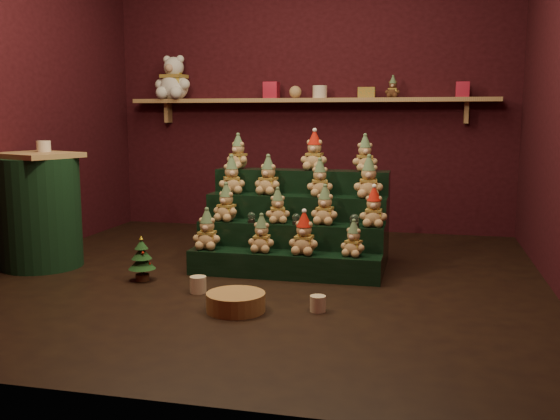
% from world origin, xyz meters
% --- Properties ---
extents(ground, '(4.00, 4.00, 0.00)m').
position_xyz_m(ground, '(0.00, 0.00, 0.00)').
color(ground, black).
rests_on(ground, ground).
extents(back_wall, '(4.00, 0.10, 2.80)m').
position_xyz_m(back_wall, '(0.00, 2.05, 1.40)').
color(back_wall, black).
rests_on(back_wall, ground).
extents(front_wall, '(4.00, 0.10, 2.80)m').
position_xyz_m(front_wall, '(0.00, -2.05, 1.40)').
color(front_wall, black).
rests_on(front_wall, ground).
extents(back_shelf, '(3.60, 0.26, 0.24)m').
position_xyz_m(back_shelf, '(0.00, 1.87, 1.29)').
color(back_shelf, '#A38551').
rests_on(back_shelf, ground).
extents(riser_tier_front, '(1.40, 0.22, 0.18)m').
position_xyz_m(riser_tier_front, '(0.18, 0.04, 0.09)').
color(riser_tier_front, black).
rests_on(riser_tier_front, ground).
extents(riser_tier_midfront, '(1.40, 0.22, 0.36)m').
position_xyz_m(riser_tier_midfront, '(0.18, 0.26, 0.18)').
color(riser_tier_midfront, black).
rests_on(riser_tier_midfront, ground).
extents(riser_tier_midback, '(1.40, 0.22, 0.54)m').
position_xyz_m(riser_tier_midback, '(0.18, 0.48, 0.27)').
color(riser_tier_midback, black).
rests_on(riser_tier_midback, ground).
extents(riser_tier_back, '(1.40, 0.22, 0.72)m').
position_xyz_m(riser_tier_back, '(0.18, 0.70, 0.36)').
color(riser_tier_back, black).
rests_on(riser_tier_back, ground).
extents(teddy_0, '(0.22, 0.20, 0.29)m').
position_xyz_m(teddy_0, '(-0.40, 0.05, 0.33)').
color(teddy_0, tan).
rests_on(teddy_0, riser_tier_front).
extents(teddy_1, '(0.19, 0.17, 0.27)m').
position_xyz_m(teddy_1, '(0.01, 0.04, 0.31)').
color(teddy_1, tan).
rests_on(teddy_1, riser_tier_front).
extents(teddy_2, '(0.22, 0.20, 0.30)m').
position_xyz_m(teddy_2, '(0.33, 0.03, 0.33)').
color(teddy_2, tan).
rests_on(teddy_2, riser_tier_front).
extents(teddy_3, '(0.22, 0.20, 0.25)m').
position_xyz_m(teddy_3, '(0.68, 0.05, 0.30)').
color(teddy_3, tan).
rests_on(teddy_3, riser_tier_front).
extents(teddy_4, '(0.24, 0.22, 0.28)m').
position_xyz_m(teddy_4, '(-0.32, 0.25, 0.50)').
color(teddy_4, tan).
rests_on(teddy_4, riser_tier_midfront).
extents(teddy_5, '(0.22, 0.21, 0.25)m').
position_xyz_m(teddy_5, '(0.08, 0.25, 0.49)').
color(teddy_5, tan).
rests_on(teddy_5, riser_tier_midfront).
extents(teddy_6, '(0.22, 0.20, 0.28)m').
position_xyz_m(teddy_6, '(0.44, 0.27, 0.50)').
color(teddy_6, tan).
rests_on(teddy_6, riser_tier_midfront).
extents(teddy_7, '(0.20, 0.18, 0.28)m').
position_xyz_m(teddy_7, '(0.79, 0.26, 0.50)').
color(teddy_7, tan).
rests_on(teddy_7, riser_tier_midfront).
extents(teddy_8, '(0.27, 0.26, 0.29)m').
position_xyz_m(teddy_8, '(-0.35, 0.49, 0.69)').
color(teddy_8, tan).
rests_on(teddy_8, riser_tier_midback).
extents(teddy_9, '(0.25, 0.23, 0.30)m').
position_xyz_m(teddy_9, '(-0.05, 0.50, 0.69)').
color(teddy_9, tan).
rests_on(teddy_9, riser_tier_midback).
extents(teddy_10, '(0.24, 0.22, 0.28)m').
position_xyz_m(teddy_10, '(0.36, 0.48, 0.68)').
color(teddy_10, tan).
rests_on(teddy_10, riser_tier_midback).
extents(teddy_11, '(0.23, 0.21, 0.31)m').
position_xyz_m(teddy_11, '(0.73, 0.47, 0.69)').
color(teddy_11, tan).
rests_on(teddy_11, riser_tier_midback).
extents(teddy_12, '(0.25, 0.24, 0.28)m').
position_xyz_m(teddy_12, '(-0.36, 0.70, 0.86)').
color(teddy_12, tan).
rests_on(teddy_12, riser_tier_back).
extents(teddy_13, '(0.23, 0.21, 0.30)m').
position_xyz_m(teddy_13, '(0.28, 0.72, 0.87)').
color(teddy_13, tan).
rests_on(teddy_13, riser_tier_back).
extents(teddy_14, '(0.24, 0.23, 0.28)m').
position_xyz_m(teddy_14, '(0.68, 0.71, 0.86)').
color(teddy_14, tan).
rests_on(teddy_14, riser_tier_back).
extents(snow_globe_a, '(0.06, 0.06, 0.08)m').
position_xyz_m(snow_globe_a, '(-0.11, 0.20, 0.40)').
color(snow_globe_a, black).
rests_on(snow_globe_a, riser_tier_midfront).
extents(snow_globe_b, '(0.06, 0.06, 0.08)m').
position_xyz_m(snow_globe_b, '(0.23, 0.20, 0.40)').
color(snow_globe_b, black).
rests_on(snow_globe_b, riser_tier_midfront).
extents(snow_globe_c, '(0.07, 0.07, 0.09)m').
position_xyz_m(snow_globe_c, '(0.66, 0.20, 0.41)').
color(snow_globe_c, black).
rests_on(snow_globe_c, riser_tier_midfront).
extents(side_table, '(0.70, 0.65, 0.88)m').
position_xyz_m(side_table, '(-1.71, -0.07, 0.43)').
color(side_table, '#A38551').
rests_on(side_table, ground).
extents(table_ornament, '(0.11, 0.11, 0.08)m').
position_xyz_m(table_ornament, '(-1.71, 0.03, 0.92)').
color(table_ornament, beige).
rests_on(table_ornament, side_table).
extents(mini_christmas_tree, '(0.19, 0.19, 0.32)m').
position_xyz_m(mini_christmas_tree, '(-0.77, -0.28, 0.16)').
color(mini_christmas_tree, '#412617').
rests_on(mini_christmas_tree, ground).
extents(mug_left, '(0.11, 0.11, 0.11)m').
position_xyz_m(mug_left, '(-0.28, -0.47, 0.05)').
color(mug_left, beige).
rests_on(mug_left, ground).
extents(mug_right, '(0.09, 0.09, 0.09)m').
position_xyz_m(mug_right, '(0.55, -0.69, 0.05)').
color(mug_right, beige).
rests_on(mug_right, ground).
extents(wicker_basket, '(0.46, 0.46, 0.11)m').
position_xyz_m(wicker_basket, '(0.08, -0.79, 0.06)').
color(wicker_basket, '#95673C').
rests_on(wicker_basket, ground).
extents(white_bear, '(0.43, 0.40, 0.55)m').
position_xyz_m(white_bear, '(-1.38, 1.84, 1.59)').
color(white_bear, silver).
rests_on(white_bear, back_shelf).
extents(brown_bear, '(0.15, 0.14, 0.20)m').
position_xyz_m(brown_bear, '(0.82, 1.84, 1.42)').
color(brown_bear, '#502F1A').
rests_on(brown_bear, back_shelf).
extents(gift_tin_red_a, '(0.14, 0.14, 0.16)m').
position_xyz_m(gift_tin_red_a, '(-0.36, 1.85, 1.40)').
color(gift_tin_red_a, '#AE1A35').
rests_on(gift_tin_red_a, back_shelf).
extents(gift_tin_cream, '(0.14, 0.14, 0.12)m').
position_xyz_m(gift_tin_cream, '(0.12, 1.85, 1.38)').
color(gift_tin_cream, beige).
rests_on(gift_tin_cream, back_shelf).
extents(gift_tin_red_b, '(0.12, 0.12, 0.14)m').
position_xyz_m(gift_tin_red_b, '(1.45, 1.85, 1.39)').
color(gift_tin_red_b, '#AE1A35').
rests_on(gift_tin_red_b, back_shelf).
extents(shelf_plush_ball, '(0.12, 0.12, 0.12)m').
position_xyz_m(shelf_plush_ball, '(-0.12, 1.85, 1.38)').
color(shelf_plush_ball, tan).
rests_on(shelf_plush_ball, back_shelf).
extents(scarf_gift_box, '(0.16, 0.10, 0.10)m').
position_xyz_m(scarf_gift_box, '(0.57, 1.85, 1.37)').
color(scarf_gift_box, '#C66F1B').
rests_on(scarf_gift_box, back_shelf).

